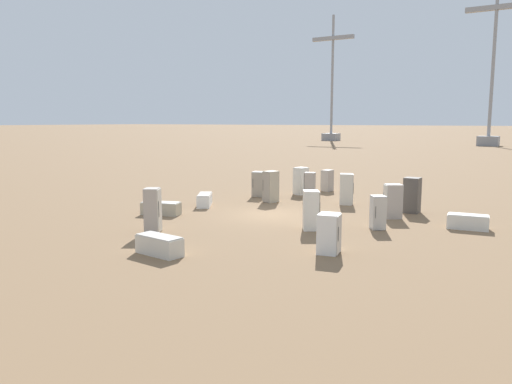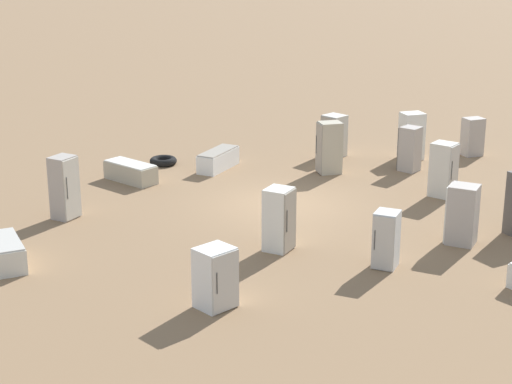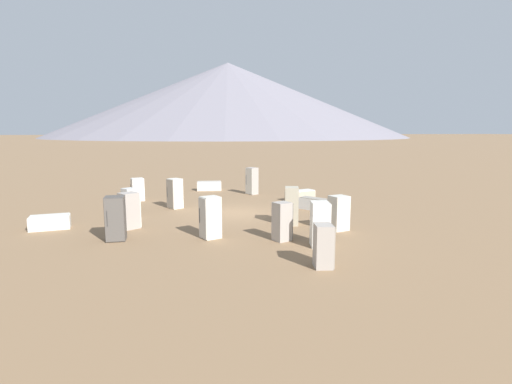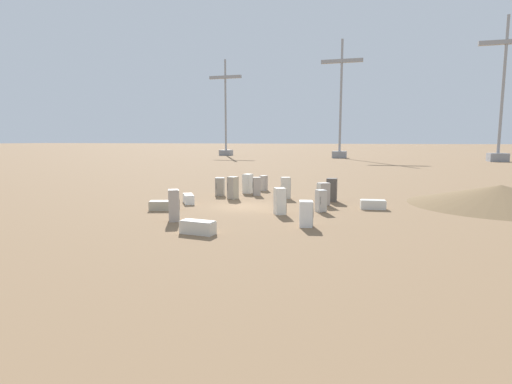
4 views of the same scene
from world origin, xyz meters
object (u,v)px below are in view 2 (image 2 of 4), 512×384
at_px(discarded_fridge_4, 462,215).
at_px(discarded_fridge_11, 329,148).
at_px(discarded_fridge_9, 410,149).
at_px(discarded_fridge_10, 472,137).
at_px(discarded_fridge_2, 218,160).
at_px(discarded_fridge_6, 131,172).
at_px(discarded_fridge_14, 6,252).
at_px(discarded_fridge_5, 334,136).
at_px(discarded_fridge_13, 444,170).
at_px(discarded_fridge_3, 386,240).
at_px(discarded_fridge_1, 215,278).
at_px(scrap_tire, 163,161).
at_px(discarded_fridge_0, 279,219).
at_px(discarded_fridge_7, 64,188).
at_px(discarded_fridge_12, 411,136).

distance_m(discarded_fridge_4, discarded_fridge_11, 7.44).
bearing_deg(discarded_fridge_9, discarded_fridge_10, -13.13).
relative_size(discarded_fridge_2, discarded_fridge_9, 1.28).
relative_size(discarded_fridge_4, discarded_fridge_6, 0.80).
distance_m(discarded_fridge_6, discarded_fridge_14, 7.63).
relative_size(discarded_fridge_6, discarded_fridge_14, 1.10).
bearing_deg(discarded_fridge_5, discarded_fridge_4, 151.60).
bearing_deg(discarded_fridge_13, discarded_fridge_11, -90.72).
xyz_separation_m(discarded_fridge_2, discarded_fridge_10, (-3.48, -8.89, 0.37)).
height_order(discarded_fridge_3, discarded_fridge_9, discarded_fridge_9).
bearing_deg(discarded_fridge_14, discarded_fridge_1, -49.95).
bearing_deg(discarded_fridge_3, scrap_tire, -31.67).
bearing_deg(discarded_fridge_4, discarded_fridge_1, 147.96).
bearing_deg(discarded_fridge_0, discarded_fridge_9, 175.61).
bearing_deg(discarded_fridge_1, scrap_tire, -121.94).
height_order(discarded_fridge_7, discarded_fridge_13, discarded_fridge_7).
height_order(discarded_fridge_2, discarded_fridge_10, discarded_fridge_10).
relative_size(discarded_fridge_11, discarded_fridge_12, 1.04).
bearing_deg(discarded_fridge_10, discarded_fridge_4, -125.78).
bearing_deg(discarded_fridge_1, discarded_fridge_5, -149.67).
xyz_separation_m(discarded_fridge_6, discarded_fridge_12, (-2.90, -9.86, 0.54)).
distance_m(discarded_fridge_6, discarded_fridge_11, 6.82).
relative_size(discarded_fridge_0, discarded_fridge_10, 1.20).
height_order(discarded_fridge_7, scrap_tire, discarded_fridge_7).
height_order(discarded_fridge_3, discarded_fridge_5, discarded_fridge_5).
bearing_deg(discarded_fridge_5, discarded_fridge_0, 121.77).
bearing_deg(discarded_fridge_3, discarded_fridge_5, -64.34).
bearing_deg(discarded_fridge_7, discarded_fridge_9, 143.41).
bearing_deg(discarded_fridge_1, discarded_fridge_11, -151.08).
relative_size(discarded_fridge_0, scrap_tire, 1.74).
xyz_separation_m(discarded_fridge_1, discarded_fridge_14, (4.99, 3.23, -0.37)).
bearing_deg(discarded_fridge_14, discarded_fridge_0, -16.68).
distance_m(discarded_fridge_7, scrap_tire, 6.26).
distance_m(discarded_fridge_2, discarded_fridge_5, 4.57).
height_order(discarded_fridge_0, scrap_tire, discarded_fridge_0).
distance_m(discarded_fridge_11, discarded_fridge_13, 4.29).
distance_m(discarded_fridge_2, discarded_fridge_6, 3.24).
bearing_deg(discarded_fridge_0, discarded_fridge_12, 178.66).
distance_m(discarded_fridge_0, discarded_fridge_1, 3.85).
height_order(discarded_fridge_10, discarded_fridge_14, discarded_fridge_10).
xyz_separation_m(discarded_fridge_2, discarded_fridge_13, (-6.53, -4.42, 0.53)).
distance_m(discarded_fridge_0, discarded_fridge_6, 7.93).
height_order(discarded_fridge_1, discarded_fridge_4, discarded_fridge_4).
height_order(discarded_fridge_4, discarded_fridge_10, discarded_fridge_4).
distance_m(discarded_fridge_6, discarded_fridge_7, 4.02).
bearing_deg(discarded_fridge_3, discarded_fridge_2, -39.23).
height_order(discarded_fridge_6, discarded_fridge_13, discarded_fridge_13).
height_order(discarded_fridge_9, scrap_tire, discarded_fridge_9).
height_order(discarded_fridge_5, discarded_fridge_7, discarded_fridge_7).
relative_size(discarded_fridge_10, scrap_tire, 1.45).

